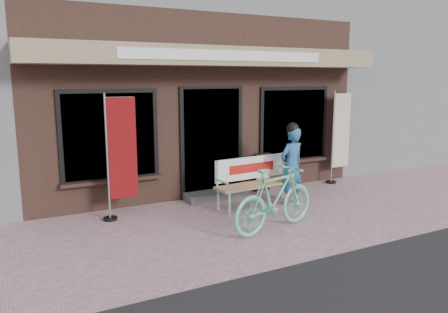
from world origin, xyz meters
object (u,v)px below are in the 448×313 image
bicycle (275,199)px  bench (255,177)px  person (292,164)px  menu_stand (262,171)px  nobori_red (120,155)px  nobori_cream (340,136)px

bicycle → bench: bearing=-31.2°
person → menu_stand: person is taller
nobori_red → menu_stand: nobori_red is taller
bench → person: size_ratio=1.10×
bench → nobori_red: (-2.41, 0.38, 0.56)m
person → bench: bearing=149.8°
nobori_red → nobori_cream: (5.07, 0.31, -0.02)m
person → nobori_cream: (2.00, 0.93, 0.31)m
bicycle → menu_stand: 2.45m
nobori_red → person: bearing=-15.0°
person → bicycle: size_ratio=0.91×
nobori_cream → menu_stand: (-1.96, 0.16, -0.67)m
nobori_red → bicycle: bearing=-44.2°
person → nobori_red: size_ratio=0.73×
bench → bicycle: bearing=-113.1°
person → nobori_red: bearing=158.3°
bicycle → nobori_red: nobori_red is taller
bench → person: person is taller
person → menu_stand: 1.15m
bench → bicycle: bicycle is taller
person → menu_stand: bearing=77.5°
person → bicycle: bearing=-145.8°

